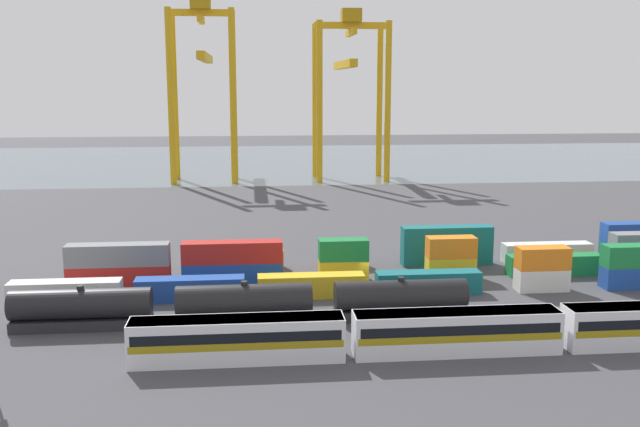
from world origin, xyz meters
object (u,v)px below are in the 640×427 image
Objects in this scene: shipping_container_0 at (65,292)px; shipping_container_22 at (237,260)px; gantry_crane_central at (349,78)px; shipping_container_4 at (542,279)px; gantry_crane_west at (203,72)px; passenger_train at (457,330)px; freight_tank_row at (244,304)px; shipping_container_3 at (428,283)px; shipping_container_13 at (343,270)px.

shipping_container_22 is at bearing 34.92° from shipping_container_0.
shipping_container_4 is at bearing -85.16° from gantry_crane_central.
shipping_container_4 is at bearing -66.38° from gantry_crane_west.
shipping_container_22 is at bearing -106.78° from gantry_crane_central.
shipping_container_22 is at bearing 122.85° from passenger_train.
shipping_container_4 is (34.62, 8.48, -0.80)m from freight_tank_row.
shipping_container_0 is 0.29× the size of gantry_crane_central.
passenger_train is at bearing -27.36° from freight_tank_row.
shipping_container_4 is at bearing 0.00° from shipping_container_0.
freight_tank_row is 21.46m from shipping_container_0.
gantry_crane_central is (4.87, 102.77, 24.08)m from shipping_container_3.
shipping_container_4 is 38.05m from shipping_container_22.
passenger_train reaches higher than shipping_container_13.
freight_tank_row is at bearing -128.72° from shipping_container_13.
shipping_container_22 is 0.27× the size of gantry_crane_west.
shipping_container_3 is at bearing 0.00° from shipping_container_0.
shipping_container_3 is 11.13m from shipping_container_13.
shipping_container_13 is at bearing -26.19° from shipping_container_22.
shipping_container_3 and shipping_container_4 have the same top height.
passenger_train is at bearing -57.15° from shipping_container_22.
passenger_train is at bearing -74.15° from shipping_container_13.
shipping_container_22 is (-35.79, 12.94, 0.00)m from shipping_container_4.
passenger_train is 1.38× the size of gantry_crane_central.
shipping_container_0 is 0.27× the size of gantry_crane_west.
shipping_container_22 is at bearing -84.10° from gantry_crane_west.
shipping_container_4 is 0.14× the size of gantry_crane_central.
shipping_container_0 is 1.00× the size of shipping_container_22.
shipping_container_0 is at bearing 156.70° from freight_tank_row.
shipping_container_3 is at bearing 83.72° from passenger_train.
freight_tank_row is 19.18m from shipping_container_13.
freight_tank_row is at bearing -23.30° from shipping_container_0.
shipping_container_3 and shipping_container_22 have the same top height.
shipping_container_4 is (15.60, 18.33, -0.84)m from passenger_train.
shipping_container_3 is at bearing -92.72° from gantry_crane_central.
passenger_train is 9.57× the size of shipping_container_4.
passenger_train is at bearing -76.35° from gantry_crane_west.
passenger_train is 37.23m from shipping_container_22.
shipping_container_4 is 0.14× the size of gantry_crane_west.
passenger_train is 42.85m from shipping_container_0.
shipping_container_3 is (21.04, 8.48, -0.80)m from freight_tank_row.
shipping_container_13 is at bearing -98.23° from gantry_crane_central.
shipping_container_13 is (-7.04, 24.80, -0.84)m from passenger_train.
shipping_container_0 is 2.00× the size of shipping_container_4.
shipping_container_22 is at bearing 149.78° from shipping_container_3.
freight_tank_row is at bearing -158.05° from shipping_container_3.
shipping_container_3 is 110.84m from gantry_crane_west.
freight_tank_row is (-19.03, 9.84, -0.04)m from passenger_train.
passenger_train is 4.78× the size of shipping_container_22.
shipping_container_22 is (-20.19, 31.26, -0.84)m from passenger_train.
freight_tank_row is 3.77× the size of shipping_container_22.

